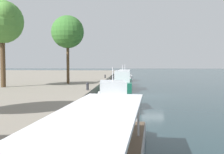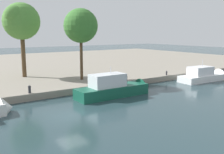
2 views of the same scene
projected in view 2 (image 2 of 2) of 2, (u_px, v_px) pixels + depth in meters
The scene contains 7 objects.
ground_plane at pixel (72, 115), 23.20m from camera, with size 220.00×220.00×0.00m, color #23383D.
motor_yacht_2 at pixel (116, 89), 30.29m from camera, with size 9.85×2.62×4.33m.
motor_yacht_3 at pixel (205, 77), 39.93m from camera, with size 9.23×3.15×4.38m.
mooring_bollard_0 at pixel (30, 89), 28.22m from camera, with size 0.33×0.33×0.88m.
mooring_bollard_2 at pixel (167, 73), 40.17m from camera, with size 0.26×0.26×0.68m.
tree_2 at pixel (21, 21), 37.33m from camera, with size 5.31×5.31×10.78m.
tree_3 at pixel (80, 26), 35.08m from camera, with size 4.68×4.68×9.77m.
Camera 2 is at (-9.76, -20.35, 7.32)m, focal length 41.72 mm.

